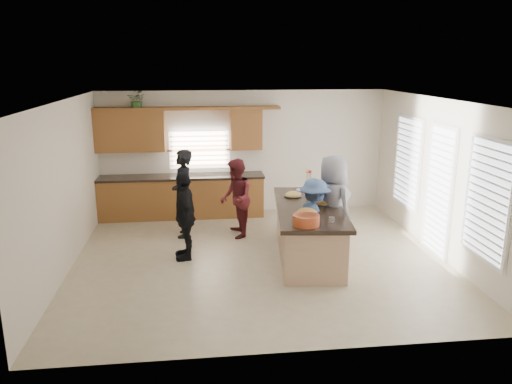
{
  "coord_description": "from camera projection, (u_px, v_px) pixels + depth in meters",
  "views": [
    {
      "loc": [
        -1.03,
        -8.28,
        3.42
      ],
      "look_at": [
        -0.02,
        0.32,
        1.15
      ],
      "focal_mm": 35.0,
      "sensor_mm": 36.0,
      "label": 1
    }
  ],
  "objects": [
    {
      "name": "woman_left_front",
      "position": [
        185.0,
        216.0,
        8.77
      ],
      "size": [
        0.45,
        0.95,
        1.58
      ],
      "primitive_type": "imported",
      "rotation": [
        0.0,
        0.0,
        -1.5
      ],
      "color": "black",
      "rests_on": "ground"
    },
    {
      "name": "platter_mid",
      "position": [
        321.0,
        202.0,
        8.93
      ],
      "size": [
        0.43,
        0.43,
        0.18
      ],
      "color": "black",
      "rests_on": "island"
    },
    {
      "name": "flower_vase",
      "position": [
        309.0,
        179.0,
        9.77
      ],
      "size": [
        0.14,
        0.14,
        0.42
      ],
      "color": "silver",
      "rests_on": "island"
    },
    {
      "name": "plate_stack",
      "position": [
        301.0,
        191.0,
        9.71
      ],
      "size": [
        0.2,
        0.2,
        0.06
      ],
      "primitive_type": "cylinder",
      "color": "#B191D3",
      "rests_on": "island"
    },
    {
      "name": "island",
      "position": [
        308.0,
        233.0,
        8.92
      ],
      "size": [
        1.45,
        2.81,
        0.95
      ],
      "rotation": [
        0.0,
        0.0,
        -0.12
      ],
      "color": "tan",
      "rests_on": "ground"
    },
    {
      "name": "potted_plant",
      "position": [
        137.0,
        100.0,
        10.72
      ],
      "size": [
        0.46,
        0.42,
        0.43
      ],
      "primitive_type": "imported",
      "rotation": [
        0.0,
        0.0,
        -0.26
      ],
      "color": "#3B6629",
      "rests_on": "back_cabinetry"
    },
    {
      "name": "platter_front",
      "position": [
        307.0,
        213.0,
        8.28
      ],
      "size": [
        0.39,
        0.39,
        0.16
      ],
      "color": "black",
      "rests_on": "island"
    },
    {
      "name": "woman_left_mid",
      "position": [
        236.0,
        198.0,
        9.88
      ],
      "size": [
        0.64,
        0.8,
        1.58
      ],
      "primitive_type": "imported",
      "rotation": [
        0.0,
        0.0,
        -1.52
      ],
      "color": "#5B1B20",
      "rests_on": "ground"
    },
    {
      "name": "woman_right_front",
      "position": [
        332.0,
        206.0,
        8.92
      ],
      "size": [
        0.9,
        1.06,
        1.84
      ],
      "primitive_type": "imported",
      "rotation": [
        0.0,
        0.0,
        1.99
      ],
      "color": "slate",
      "rests_on": "ground"
    },
    {
      "name": "floor",
      "position": [
        259.0,
        258.0,
        8.94
      ],
      "size": [
        6.5,
        6.5,
        0.0
      ],
      "primitive_type": "plane",
      "color": "beige",
      "rests_on": "ground"
    },
    {
      "name": "room_shell",
      "position": [
        259.0,
        154.0,
        8.45
      ],
      "size": [
        6.52,
        6.02,
        2.81
      ],
      "color": "silver",
      "rests_on": "ground"
    },
    {
      "name": "back_cabinetry",
      "position": [
        179.0,
        177.0,
        11.17
      ],
      "size": [
        4.08,
        0.66,
        2.46
      ],
      "color": "brown",
      "rests_on": "ground"
    },
    {
      "name": "woman_left_back",
      "position": [
        183.0,
        194.0,
        9.89
      ],
      "size": [
        0.45,
        0.66,
        1.76
      ],
      "primitive_type": "imported",
      "rotation": [
        0.0,
        0.0,
        -1.62
      ],
      "color": "black",
      "rests_on": "ground"
    },
    {
      "name": "woman_right_back",
      "position": [
        314.0,
        220.0,
        8.72
      ],
      "size": [
        0.81,
        1.07,
        1.47
      ],
      "primitive_type": "imported",
      "rotation": [
        0.0,
        0.0,
        1.88
      ],
      "color": "#3E5988",
      "rests_on": "ground"
    },
    {
      "name": "platter_back",
      "position": [
        293.0,
        195.0,
        9.4
      ],
      "size": [
        0.35,
        0.35,
        0.14
      ],
      "color": "black",
      "rests_on": "island"
    },
    {
      "name": "right_wall_glazing",
      "position": [
        440.0,
        183.0,
        8.83
      ],
      "size": [
        0.06,
        4.0,
        2.25
      ],
      "color": "white",
      "rests_on": "ground"
    },
    {
      "name": "salad_bowl",
      "position": [
        306.0,
        219.0,
        7.74
      ],
      "size": [
        0.42,
        0.42,
        0.17
      ],
      "color": "#BA4822",
      "rests_on": "island"
    },
    {
      "name": "clear_cup",
      "position": [
        331.0,
        220.0,
        7.87
      ],
      "size": [
        0.09,
        0.09,
        0.09
      ],
      "primitive_type": "cylinder",
      "color": "white",
      "rests_on": "island"
    }
  ]
}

